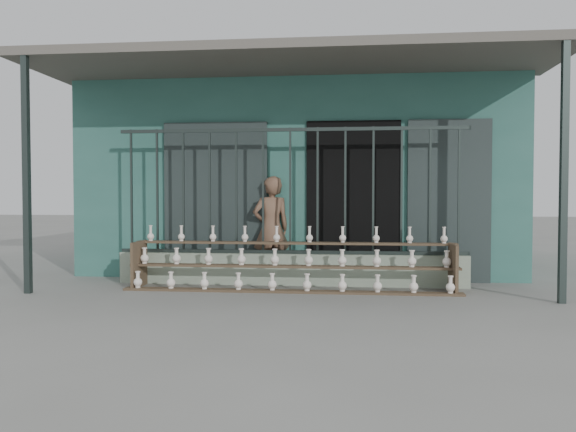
# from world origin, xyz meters

# --- Properties ---
(ground) EXTENTS (60.00, 60.00, 0.00)m
(ground) POSITION_xyz_m (0.00, 0.00, 0.00)
(ground) COLOR slate
(workshop_building) EXTENTS (7.40, 6.60, 3.21)m
(workshop_building) POSITION_xyz_m (0.00, 4.23, 1.62)
(workshop_building) COLOR #2E6258
(workshop_building) RESTS_ON ground
(parapet_wall) EXTENTS (5.00, 0.20, 0.45)m
(parapet_wall) POSITION_xyz_m (0.00, 1.30, 0.23)
(parapet_wall) COLOR #91A28B
(parapet_wall) RESTS_ON ground
(security_fence) EXTENTS (5.00, 0.04, 1.80)m
(security_fence) POSITION_xyz_m (-0.00, 1.30, 1.35)
(security_fence) COLOR #283330
(security_fence) RESTS_ON parapet_wall
(shelf_rack) EXTENTS (4.50, 0.68, 0.85)m
(shelf_rack) POSITION_xyz_m (0.06, 0.89, 0.36)
(shelf_rack) COLOR brown
(shelf_rack) RESTS_ON ground
(elderly_woman) EXTENTS (0.68, 0.58, 1.57)m
(elderly_woman) POSITION_xyz_m (-0.32, 1.67, 0.79)
(elderly_woman) COLOR brown
(elderly_woman) RESTS_ON ground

